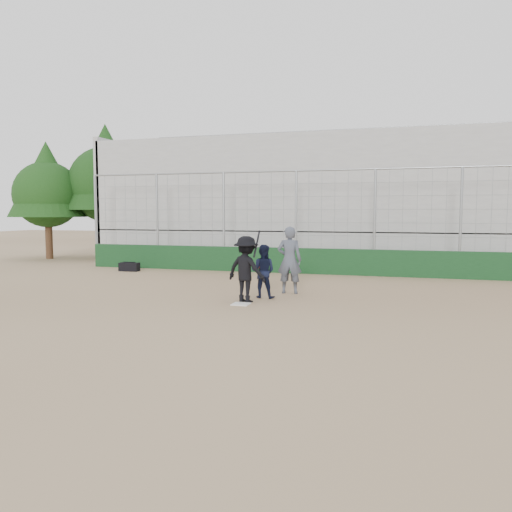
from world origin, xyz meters
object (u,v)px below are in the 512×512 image
(batter_at_plate, at_px, (246,269))
(equipment_bag, at_px, (129,267))
(umpire, at_px, (289,263))
(catcher_crouched, at_px, (263,280))

(batter_at_plate, bearing_deg, equipment_bag, 141.12)
(umpire, distance_m, equipment_bag, 8.36)
(umpire, relative_size, equipment_bag, 2.15)
(catcher_crouched, relative_size, umpire, 0.58)
(catcher_crouched, distance_m, umpire, 1.20)
(umpire, bearing_deg, catcher_crouched, 57.76)
(umpire, bearing_deg, batter_at_plate, 61.08)
(equipment_bag, bearing_deg, batter_at_plate, -38.88)
(catcher_crouched, xyz_separation_m, equipment_bag, (-6.95, 4.66, -0.34))
(batter_at_plate, distance_m, catcher_crouched, 0.86)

